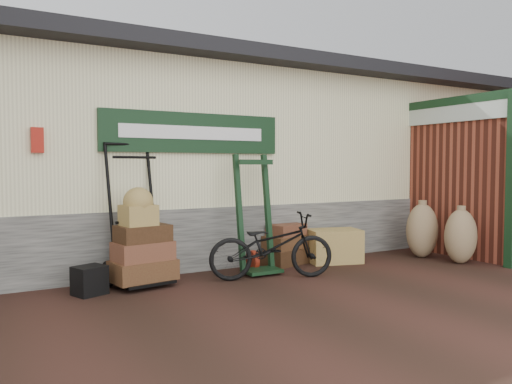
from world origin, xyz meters
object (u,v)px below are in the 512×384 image
Objects in this scene: wicker_hamper at (334,246)px; porter_trolley at (135,212)px; suitcase_stack at (285,244)px; black_trunk at (90,280)px; bicycle at (272,242)px; green_barrow at (256,214)px.

porter_trolley is at bearing 177.74° from wicker_hamper.
suitcase_stack is at bearing -6.07° from porter_trolley.
wicker_hamper is (0.74, -0.24, -0.05)m from suitcase_stack.
porter_trolley reaches higher than black_trunk.
suitcase_stack is 1.03m from bicycle.
wicker_hamper is at bearing 2.37° from black_trunk.
porter_trolley reaches higher than bicycle.
porter_trolley is 1.10× the size of bicycle.
porter_trolley is 1.66m from green_barrow.
black_trunk is (-0.63, -0.27, -0.75)m from porter_trolley.
bicycle is (-0.69, -0.74, 0.17)m from suitcase_stack.
porter_trolley is 2.61× the size of suitcase_stack.
black_trunk is (-3.70, -0.15, -0.09)m from wicker_hamper.
bicycle is (1.64, -0.62, -0.43)m from porter_trolley.
green_barrow is 0.56m from bicycle.
green_barrow is at bearing 15.98° from bicycle.
green_barrow reaches higher than suitcase_stack.
porter_trolley is at bearing 173.65° from green_barrow.
wicker_hamper reaches higher than black_trunk.
suitcase_stack is 0.89× the size of wicker_hamper.
suitcase_stack is at bearing 22.90° from green_barrow.
black_trunk is (-2.96, -0.40, -0.14)m from suitcase_stack.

